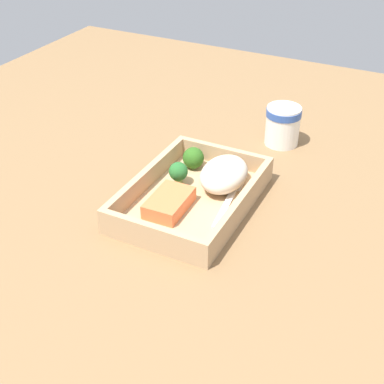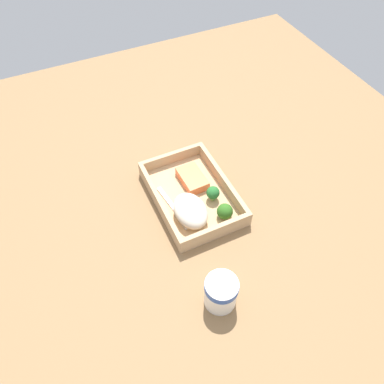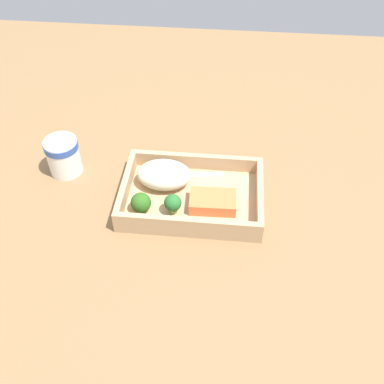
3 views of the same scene
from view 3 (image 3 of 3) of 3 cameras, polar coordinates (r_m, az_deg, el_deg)
ground_plane at (r=95.13cm, az=0.00°, el=-1.57°), size 160.00×160.00×2.00cm
takeout_tray at (r=93.97cm, az=0.00°, el=-0.90°), size 28.90×19.80×1.20cm
tray_rim at (r=92.27cm, az=0.00°, el=0.12°), size 28.90×19.80×3.57cm
salmon_fillet at (r=90.91cm, az=2.66°, el=-1.25°), size 9.56×6.25×2.59cm
mashed_potatoes at (r=94.68cm, az=-3.56°, el=2.20°), size 11.43×8.09×5.36cm
broccoli_floret_1 at (r=90.08cm, az=-6.50°, el=-1.38°), size 4.14×4.14×4.23cm
broccoli_floret_2 at (r=88.93cm, az=-2.46°, el=-1.42°), size 3.53×3.53×4.41cm
fork at (r=97.88cm, az=-1.13°, el=2.08°), size 15.88×3.71×0.44cm
paper_cup at (r=102.11cm, az=-16.06°, el=4.60°), size 7.33×7.33×8.38cm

